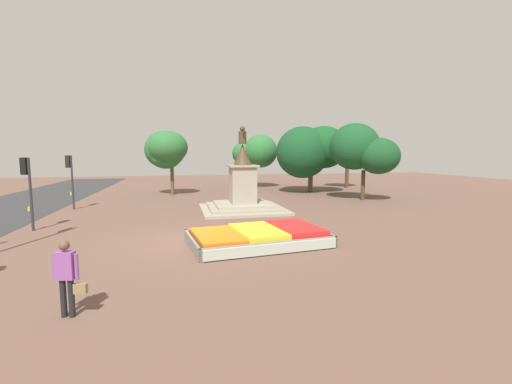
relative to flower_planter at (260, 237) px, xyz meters
name	(u,v)px	position (x,y,z in m)	size (l,w,h in m)	color
ground_plane	(194,241)	(-2.60, 1.03, -0.29)	(92.18, 92.18, 0.00)	brown
flower_planter	(260,237)	(0.00, 0.00, 0.00)	(5.78, 3.99, 0.65)	#38281C
statue_monument	(243,193)	(0.85, 8.31, 0.84)	(5.28, 5.28, 5.39)	#A09681
traffic_light_mid_block	(27,181)	(-10.07, 4.77, 2.11)	(0.41, 0.29, 3.47)	#2D2D33
traffic_light_far_corner	(70,172)	(-10.05, 11.26, 2.16)	(0.41, 0.30, 3.55)	#2D2D33
pedestrian_with_handbag	(67,274)	(-5.61, -5.13, 0.70)	(0.72, 0.30, 1.75)	black
park_tree_far_left	(166,150)	(-4.15, 18.43, 3.72)	(3.79, 4.05, 5.72)	brown
park_tree_behind_statue	(256,152)	(5.28, 23.99, 3.61)	(4.77, 4.87, 5.75)	#4C3823
park_tree_far_right	(344,147)	(14.42, 21.20, 4.15)	(3.76, 3.65, 6.05)	#4C3823
park_tree_street_side	(362,150)	(10.97, 11.31, 3.69)	(5.00, 4.56, 6.07)	#4C3823
park_tree_mid_canopy	(309,150)	(8.99, 17.52, 3.74)	(6.77, 5.79, 6.27)	brown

